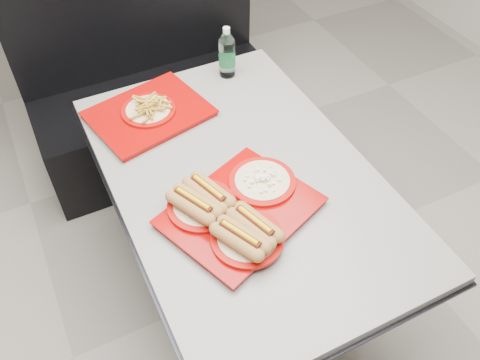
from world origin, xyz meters
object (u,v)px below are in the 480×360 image
booth_bench (153,89)px  tray_far (149,111)px  tray_near (236,210)px  diner_table (243,205)px  water_bottle (227,55)px

booth_bench → tray_far: size_ratio=2.61×
booth_bench → tray_near: bearing=-94.9°
tray_far → booth_bench: bearing=72.9°
booth_bench → tray_near: booth_bench is taller
diner_table → water_bottle: water_bottle is taller
diner_table → water_bottle: size_ratio=6.15×
booth_bench → diner_table: bearing=-90.0°
tray_near → tray_far: (-0.08, 0.63, -0.01)m
booth_bench → water_bottle: (0.22, -0.51, 0.45)m
tray_near → tray_far: size_ratio=1.13×
tray_near → diner_table: bearing=56.7°
diner_table → tray_near: (-0.11, -0.17, 0.20)m
diner_table → tray_far: size_ratio=2.75×
diner_table → booth_bench: size_ratio=1.05×
booth_bench → tray_far: (-0.19, -0.63, 0.37)m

